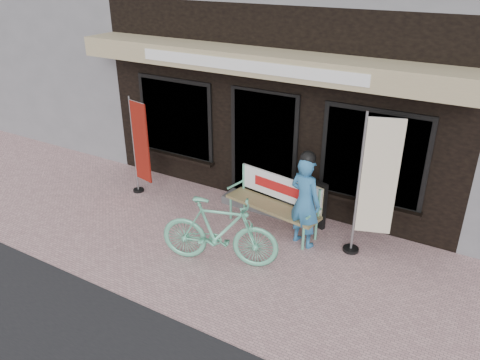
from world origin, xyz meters
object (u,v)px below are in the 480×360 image
Objects in this scene: bench at (275,199)px; person at (305,200)px; nobori_red at (140,147)px; nobori_cream at (375,185)px; bicycle at (219,232)px; menu_stand at (315,203)px.

person is (0.63, -0.24, 0.26)m from bench.
nobori_red is 4.43m from nobori_cream.
bench is 1.09× the size of person.
bicycle is 2.12× the size of menu_stand.
nobori_cream is at bearing 30.70° from person.
bicycle is 0.78× the size of nobori_cream.
nobori_red is at bearing 47.75° from bicycle.
person is at bearing 11.41° from nobori_red.
nobori_red reaches higher than menu_stand.
person is at bearing -55.59° from bicycle.
nobori_red reaches higher than person.
bench is 1.75m from nobori_cream.
nobori_red is (-3.43, 0.04, 0.21)m from person.
nobori_red is (-2.80, -0.20, 0.47)m from bench.
menu_stand is (-1.05, 0.38, -0.77)m from nobori_cream.
menu_stand is at bearing 22.12° from nobori_red.
nobori_red is 3.48m from menu_stand.
menu_stand is at bearing 141.59° from nobori_cream.
person is at bearing 176.20° from nobori_cream.
nobori_cream is 1.35m from menu_stand.
person is 1.47m from bicycle.
bicycle reaches higher than bench.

